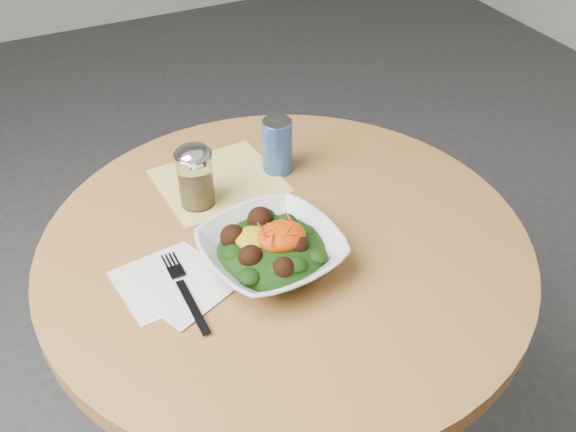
% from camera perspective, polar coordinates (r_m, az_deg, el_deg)
% --- Properties ---
extents(table, '(0.90, 0.90, 0.75)m').
position_cam_1_polar(table, '(1.32, -0.24, -8.55)').
color(table, black).
rests_on(table, ground).
extents(cloth_napkin, '(0.25, 0.23, 0.00)m').
position_cam_1_polar(cloth_napkin, '(1.32, -6.16, 3.11)').
color(cloth_napkin, '#FDB20D').
rests_on(cloth_napkin, table).
extents(paper_napkins, '(0.21, 0.21, 0.00)m').
position_cam_1_polar(paper_napkins, '(1.11, -10.10, -5.88)').
color(paper_napkins, white).
rests_on(paper_napkins, table).
extents(salad_bowl, '(0.27, 0.27, 0.09)m').
position_cam_1_polar(salad_bowl, '(1.11, -1.48, -3.02)').
color(salad_bowl, white).
rests_on(salad_bowl, table).
extents(fork, '(0.03, 0.20, 0.00)m').
position_cam_1_polar(fork, '(1.09, -9.22, -6.41)').
color(fork, black).
rests_on(fork, table).
extents(spice_shaker, '(0.07, 0.07, 0.13)m').
position_cam_1_polar(spice_shaker, '(1.23, -8.24, 3.47)').
color(spice_shaker, silver).
rests_on(spice_shaker, table).
extents(beverage_can, '(0.06, 0.06, 0.12)m').
position_cam_1_polar(beverage_can, '(1.32, -0.96, 6.28)').
color(beverage_can, navy).
rests_on(beverage_can, table).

